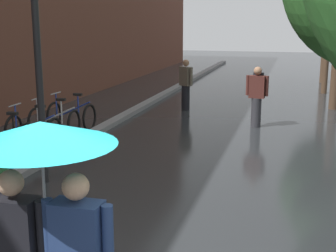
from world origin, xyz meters
The scene contains 9 objects.
kerb_strip centered at (-3.20, 10.00, 0.06)m, with size 0.30×36.00×0.12m, color slate.
parked_bicycle_3 centered at (-4.15, 4.82, 0.38)m, with size 1.13×0.77×0.96m.
parked_bicycle_4 centered at (-4.03, 5.69, 0.38)m, with size 1.09×0.71×0.96m.
parked_bicycle_5 centered at (-4.02, 6.62, 0.38)m, with size 1.11×0.74×0.96m.
parked_bicycle_6 centered at (-3.99, 7.46, 0.38)m, with size 1.11×0.75×0.96m.
couple_under_umbrella centered at (-0.30, -0.22, 1.38)m, with size 1.17×1.17×2.03m.
street_lamp_post centered at (-2.60, 3.67, 2.23)m, with size 0.24×0.24×3.76m.
pedestrian_walking_midground centered at (-1.79, 10.92, 0.80)m, with size 0.49×0.41×1.58m.
pedestrian_walking_far centered at (0.57, 9.05, 0.85)m, with size 0.59×0.35×1.59m.
Camera 1 is at (1.54, -3.27, 2.77)m, focal length 50.06 mm.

